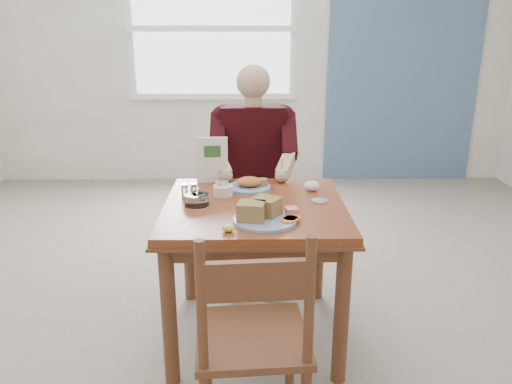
{
  "coord_description": "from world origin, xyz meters",
  "views": [
    {
      "loc": [
        -0.03,
        -2.36,
        1.58
      ],
      "look_at": [
        0.01,
        0.0,
        0.81
      ],
      "focal_mm": 35.0,
      "sensor_mm": 36.0,
      "label": 1
    }
  ],
  "objects_px": {
    "far_plate": "(250,184)",
    "chair_near": "(253,341)",
    "diner": "(253,158)",
    "near_plate": "(263,213)",
    "table": "(255,224)",
    "chair_far": "(253,203)"
  },
  "relations": [
    {
      "from": "table",
      "to": "chair_near",
      "type": "distance_m",
      "value": 0.79
    },
    {
      "from": "table",
      "to": "near_plate",
      "type": "relative_size",
      "value": 2.47
    },
    {
      "from": "table",
      "to": "far_plate",
      "type": "distance_m",
      "value": 0.29
    },
    {
      "from": "table",
      "to": "far_plate",
      "type": "height_order",
      "value": "far_plate"
    },
    {
      "from": "diner",
      "to": "far_plate",
      "type": "relative_size",
      "value": 5.68
    },
    {
      "from": "chair_far",
      "to": "diner",
      "type": "bearing_deg",
      "value": -89.99
    },
    {
      "from": "chair_near",
      "to": "far_plate",
      "type": "xyz_separation_m",
      "value": [
        -0.01,
        1.03,
        0.3
      ]
    },
    {
      "from": "diner",
      "to": "far_plate",
      "type": "height_order",
      "value": "diner"
    },
    {
      "from": "diner",
      "to": "near_plate",
      "type": "bearing_deg",
      "value": -87.76
    },
    {
      "from": "table",
      "to": "near_plate",
      "type": "xyz_separation_m",
      "value": [
        0.04,
        -0.24,
        0.15
      ]
    },
    {
      "from": "far_plate",
      "to": "chair_near",
      "type": "bearing_deg",
      "value": -89.67
    },
    {
      "from": "chair_near",
      "to": "far_plate",
      "type": "bearing_deg",
      "value": 90.33
    },
    {
      "from": "table",
      "to": "chair_far",
      "type": "distance_m",
      "value": 0.81
    },
    {
      "from": "near_plate",
      "to": "far_plate",
      "type": "distance_m",
      "value": 0.5
    },
    {
      "from": "chair_near",
      "to": "near_plate",
      "type": "bearing_deg",
      "value": 84.4
    },
    {
      "from": "chair_far",
      "to": "near_plate",
      "type": "height_order",
      "value": "chair_far"
    },
    {
      "from": "chair_near",
      "to": "far_plate",
      "type": "height_order",
      "value": "chair_near"
    },
    {
      "from": "chair_near",
      "to": "diner",
      "type": "xyz_separation_m",
      "value": [
        0.02,
        1.48,
        0.33
      ]
    },
    {
      "from": "diner",
      "to": "near_plate",
      "type": "xyz_separation_m",
      "value": [
        0.04,
        -0.94,
        -0.02
      ]
    },
    {
      "from": "chair_near",
      "to": "far_plate",
      "type": "distance_m",
      "value": 1.07
    },
    {
      "from": "table",
      "to": "chair_far",
      "type": "height_order",
      "value": "chair_far"
    },
    {
      "from": "near_plate",
      "to": "far_plate",
      "type": "xyz_separation_m",
      "value": [
        -0.06,
        0.5,
        -0.01
      ]
    }
  ]
}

